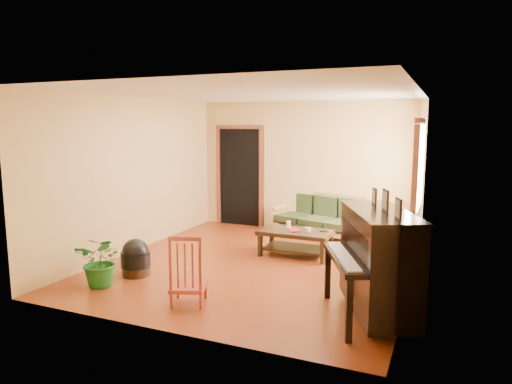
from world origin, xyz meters
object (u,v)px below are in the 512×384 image
at_px(sofa, 319,216).
at_px(ceramic_crock, 410,238).
at_px(footstool, 136,262).
at_px(armchair, 377,247).
at_px(coffee_table, 296,243).
at_px(potted_plant, 102,261).
at_px(red_chair, 188,269).
at_px(piano, 378,265).

height_order(sofa, ceramic_crock, sofa).
bearing_deg(footstool, armchair, 23.00).
height_order(coffee_table, potted_plant, potted_plant).
relative_size(red_chair, ceramic_crock, 3.94).
relative_size(sofa, coffee_table, 1.60).
bearing_deg(sofa, potted_plant, -99.86).
relative_size(coffee_table, armchair, 1.42).
bearing_deg(piano, sofa, 91.00).
relative_size(footstool, ceramic_crock, 1.88).
bearing_deg(ceramic_crock, footstool, -136.08).
relative_size(sofa, footstool, 4.52).
distance_m(piano, ceramic_crock, 3.51).
height_order(piano, footstool, piano).
bearing_deg(potted_plant, sofa, 63.01).
xyz_separation_m(coffee_table, red_chair, (-0.55, -2.44, 0.22)).
xyz_separation_m(sofa, armchair, (1.37, -1.90, 0.01)).
xyz_separation_m(red_chair, ceramic_crock, (2.23, 3.96, -0.32)).
relative_size(piano, potted_plant, 1.96).
xyz_separation_m(armchair, potted_plant, (-3.31, -1.89, -0.06)).
xyz_separation_m(armchair, footstool, (-3.18, -1.35, -0.22)).
relative_size(sofa, armchair, 2.27).
height_order(coffee_table, piano, piano).
height_order(coffee_table, ceramic_crock, coffee_table).
bearing_deg(sofa, piano, -47.64).
bearing_deg(red_chair, potted_plant, 157.13).
bearing_deg(footstool, coffee_table, 45.44).
bearing_deg(red_chair, armchair, 25.42).
xyz_separation_m(piano, footstool, (-3.40, 0.12, -0.41)).
height_order(red_chair, potted_plant, red_chair).
bearing_deg(coffee_table, footstool, -134.56).
bearing_deg(red_chair, ceramic_crock, 40.60).
bearing_deg(footstool, ceramic_crock, 43.92).
bearing_deg(piano, coffee_table, 104.96).
bearing_deg(ceramic_crock, sofa, -176.62).
distance_m(coffee_table, ceramic_crock, 2.27).
relative_size(armchair, piano, 0.60).
height_order(sofa, piano, piano).
relative_size(sofa, potted_plant, 2.68).
bearing_deg(ceramic_crock, piano, -91.40).
relative_size(sofa, red_chair, 2.16).
height_order(red_chair, ceramic_crock, red_chair).
xyz_separation_m(footstool, potted_plant, (-0.13, -0.54, 0.15)).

